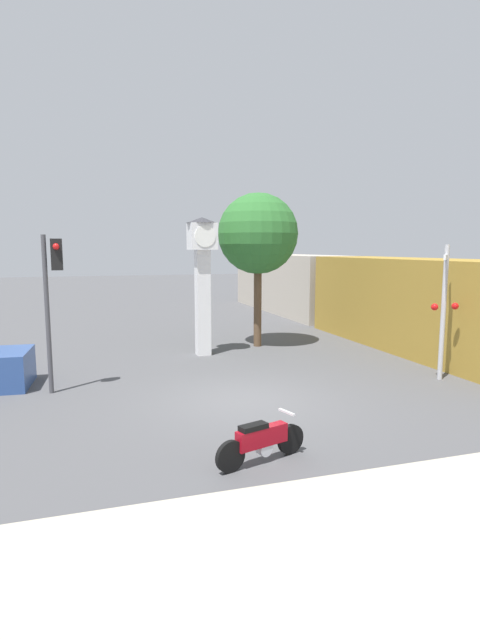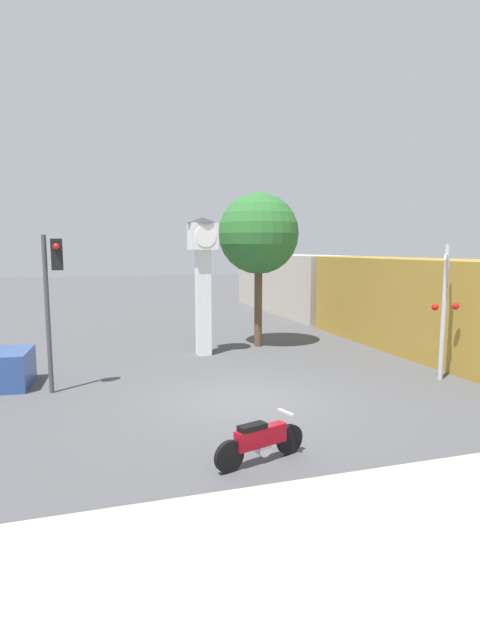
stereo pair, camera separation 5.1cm
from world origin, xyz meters
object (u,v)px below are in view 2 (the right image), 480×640
Objects in this scene: railroad_crossing_signal at (444,307)px; street_tree at (259,234)px; clock_tower at (203,265)px; motorcycle at (260,441)px; traffic_light at (52,285)px; freight_train at (339,291)px.

railroad_crossing_signal is 0.66× the size of street_tree.
clock_tower is 0.83× the size of street_tree.
motorcycle is 9.68m from clock_tower.
railroad_crossing_signal is at bearing -61.71° from street_tree.
street_tree reaches higher than traffic_light.
railroad_crossing_signal is at bearing -43.09° from clock_tower.
traffic_light reaches higher than freight_train.
freight_train is (7.87, 4.57, -1.49)m from clock_tower.
traffic_light reaches higher than motorcycle.
clock_tower is 7.98m from railroad_crossing_signal.
street_tree is (-3.40, 6.31, 2.18)m from railroad_crossing_signal.
clock_tower is 1.17× the size of traffic_light.
railroad_crossing_signal is at bearing -10.34° from traffic_light.
motorcycle is 11.39m from street_tree.
traffic_light is at bearing 104.85° from motorcycle.
motorcycle is at bearing -109.14° from street_tree.
traffic_light is 0.70× the size of street_tree.
freight_train reaches higher than motorcycle.
traffic_light is at bearing -148.52° from street_tree.
clock_tower reaches higher than motorcycle.
clock_tower is at bearing -149.87° from freight_train.
freight_train is (9.00, 13.77, 1.30)m from motorcycle.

